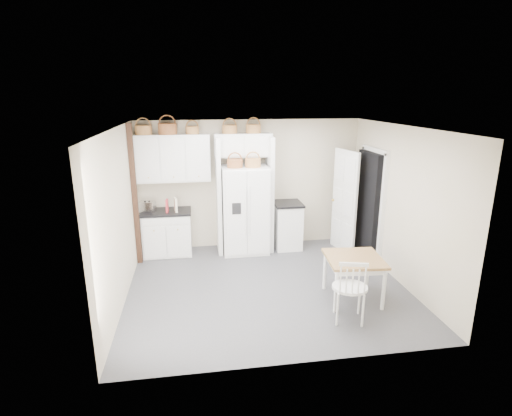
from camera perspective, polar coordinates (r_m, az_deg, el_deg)
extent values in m
plane|color=#414144|center=(6.76, 1.54, -11.11)|extent=(4.50, 4.50, 0.00)
plane|color=white|center=(6.04, 1.72, 11.43)|extent=(4.50, 4.50, 0.00)
plane|color=beige|center=(8.19, -0.91, 3.42)|extent=(4.50, 0.00, 4.50)
plane|color=beige|center=(6.29, -18.99, -1.35)|extent=(0.00, 4.00, 4.00)
plane|color=beige|center=(7.03, 19.96, 0.35)|extent=(0.00, 4.00, 4.00)
cube|color=white|center=(7.92, -1.60, -0.23)|extent=(0.90, 0.72, 1.74)
cube|color=white|center=(8.09, -12.55, -3.57)|extent=(0.92, 0.58, 0.85)
cube|color=white|center=(8.27, 4.48, -2.56)|extent=(0.52, 0.63, 0.92)
cube|color=brown|center=(6.41, 13.67, -9.73)|extent=(0.90, 0.90, 0.69)
cube|color=white|center=(5.78, 13.25, -10.97)|extent=(0.58, 0.55, 1.00)
cube|color=black|center=(7.96, -12.74, -0.54)|extent=(0.96, 0.62, 0.04)
cube|color=black|center=(8.13, 4.55, 0.65)|extent=(0.56, 0.67, 0.04)
cube|color=silver|center=(7.96, -15.25, 0.20)|extent=(0.33, 0.25, 0.21)
cube|color=#BF2B36|center=(7.84, -12.59, 0.31)|extent=(0.05, 0.17, 0.25)
cube|color=#F8ECC9|center=(7.83, -11.40, 0.44)|extent=(0.07, 0.18, 0.27)
cylinder|color=#A57439|center=(7.83, -15.78, 10.68)|extent=(0.31, 0.31, 0.17)
cylinder|color=brown|center=(7.79, -12.53, 10.98)|extent=(0.35, 0.35, 0.20)
cylinder|color=#A57439|center=(7.78, -9.08, 10.93)|extent=(0.25, 0.25, 0.15)
cylinder|color=#A57439|center=(7.81, -3.79, 11.17)|extent=(0.29, 0.29, 0.16)
cylinder|color=#A57439|center=(7.87, -0.38, 11.26)|extent=(0.29, 0.29, 0.17)
cylinder|color=brown|center=(7.59, -3.04, 6.37)|extent=(0.29, 0.29, 0.16)
cylinder|color=#A57439|center=(7.64, -0.45, 6.46)|extent=(0.30, 0.30, 0.16)
cube|color=white|center=(7.85, -11.74, 7.00)|extent=(1.40, 0.34, 0.90)
cube|color=white|center=(7.87, -1.86, 8.99)|extent=(1.12, 0.34, 0.45)
cube|color=white|center=(7.87, -5.37, 1.72)|extent=(0.08, 0.60, 2.30)
cube|color=white|center=(8.00, 1.95, 2.00)|extent=(0.08, 0.60, 2.30)
cube|color=black|center=(7.57, -16.94, 1.67)|extent=(0.09, 0.09, 2.60)
cube|color=black|center=(7.92, 15.80, 0.33)|extent=(0.18, 0.85, 2.05)
cube|color=white|center=(8.08, 12.51, 0.86)|extent=(0.21, 0.79, 2.05)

